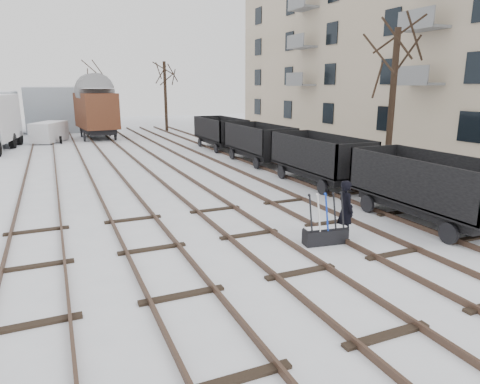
% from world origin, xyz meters
% --- Properties ---
extents(ground, '(120.00, 120.00, 0.00)m').
position_xyz_m(ground, '(0.00, 0.00, 0.00)').
color(ground, white).
rests_on(ground, ground).
extents(tracks, '(13.90, 52.00, 0.16)m').
position_xyz_m(tracks, '(-0.00, 13.67, 0.07)').
color(tracks, black).
rests_on(tracks, ground).
extents(apartment_block, '(10.12, 45.00, 16.10)m').
position_xyz_m(apartment_block, '(19.95, 14.00, 8.05)').
color(apartment_block, '#C6B299').
rests_on(apartment_block, ground).
extents(shed_right, '(7.00, 6.00, 4.50)m').
position_xyz_m(shed_right, '(-4.00, 40.00, 2.25)').
color(shed_right, '#929CA4').
rests_on(shed_right, ground).
extents(ground_frame, '(1.34, 0.59, 1.49)m').
position_xyz_m(ground_frame, '(1.73, 1.47, 0.28)').
color(ground_frame, black).
rests_on(ground_frame, ground).
extents(worker, '(0.52, 0.71, 1.80)m').
position_xyz_m(worker, '(2.48, 1.57, 0.90)').
color(worker, black).
rests_on(worker, ground).
extents(freight_wagon_a, '(2.21, 5.52, 2.25)m').
position_xyz_m(freight_wagon_a, '(6.00, 1.79, 0.86)').
color(freight_wagon_a, black).
rests_on(freight_wagon_a, ground).
extents(freight_wagon_b, '(2.21, 5.52, 2.25)m').
position_xyz_m(freight_wagon_b, '(6.00, 8.19, 0.86)').
color(freight_wagon_b, black).
rests_on(freight_wagon_b, ground).
extents(freight_wagon_c, '(2.21, 5.52, 2.25)m').
position_xyz_m(freight_wagon_c, '(6.00, 14.59, 0.86)').
color(freight_wagon_c, black).
rests_on(freight_wagon_c, ground).
extents(freight_wagon_d, '(2.21, 5.52, 2.25)m').
position_xyz_m(freight_wagon_d, '(6.00, 20.99, 0.86)').
color(freight_wagon_d, black).
rests_on(freight_wagon_d, ground).
extents(box_van_wagon, '(3.59, 5.98, 4.35)m').
position_xyz_m(box_van_wagon, '(-1.58, 31.37, 2.53)').
color(box_van_wagon, black).
rests_on(box_van_wagon, ground).
extents(panel_van, '(3.06, 4.11, 1.67)m').
position_xyz_m(panel_van, '(-5.47, 30.15, 0.87)').
color(panel_van, silver).
rests_on(panel_van, ground).
extents(tree_near, '(0.30, 0.30, 7.07)m').
position_xyz_m(tree_near, '(9.59, 7.69, 3.54)').
color(tree_near, black).
rests_on(tree_near, ground).
extents(tree_far_left, '(0.30, 0.30, 5.91)m').
position_xyz_m(tree_far_left, '(-0.34, 42.00, 2.95)').
color(tree_far_left, black).
rests_on(tree_far_left, ground).
extents(tree_far_right, '(0.30, 0.30, 6.88)m').
position_xyz_m(tree_far_right, '(5.47, 34.75, 3.44)').
color(tree_far_right, black).
rests_on(tree_far_right, ground).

